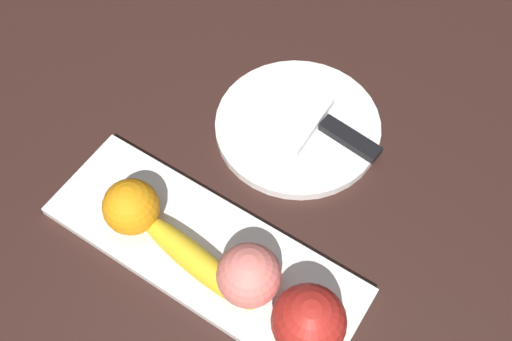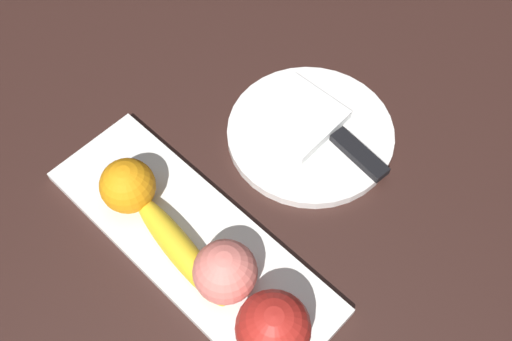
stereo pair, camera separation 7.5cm
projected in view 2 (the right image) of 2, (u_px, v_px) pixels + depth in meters
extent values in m
plane|color=#321D18|center=(200.00, 234.00, 0.75)|extent=(2.40, 2.40, 0.00)
cube|color=white|center=(193.00, 241.00, 0.74)|extent=(0.41, 0.14, 0.01)
sphere|color=red|center=(273.00, 328.00, 0.63)|extent=(0.08, 0.08, 0.08)
ellipsoid|color=yellow|center=(179.00, 248.00, 0.71)|extent=(0.19, 0.06, 0.03)
sphere|color=orange|center=(128.00, 186.00, 0.73)|extent=(0.07, 0.07, 0.07)
sphere|color=#E8776C|center=(225.00, 272.00, 0.67)|extent=(0.07, 0.07, 0.07)
cylinder|color=white|center=(312.00, 135.00, 0.82)|extent=(0.23, 0.23, 0.01)
cube|color=white|center=(297.00, 117.00, 0.82)|extent=(0.11, 0.11, 0.02)
cube|color=silver|center=(328.00, 128.00, 0.82)|extent=(0.15, 0.04, 0.00)
cube|color=black|center=(359.00, 154.00, 0.79)|extent=(0.09, 0.03, 0.01)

